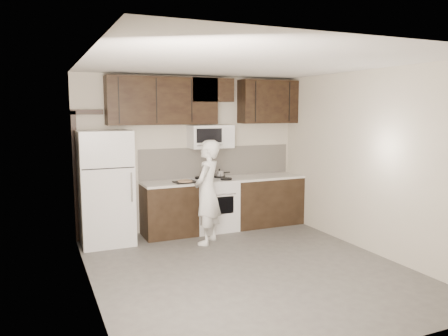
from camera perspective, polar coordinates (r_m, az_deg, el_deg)
floor at (r=6.03m, az=3.09°, el=-12.93°), size 4.50×4.50×0.00m
back_wall at (r=7.76m, az=-4.34°, el=1.93°), size 4.00×0.00×4.00m
ceiling at (r=5.68m, az=3.29°, el=13.52°), size 4.50×4.50×0.00m
counter_run at (r=7.83m, az=0.66°, el=-4.62°), size 2.95×0.64×0.91m
stove at (r=7.71m, az=-1.39°, el=-4.77°), size 0.76×0.66×0.94m
backsplash at (r=7.94m, az=-0.90°, el=0.85°), size 2.90×0.02×0.54m
upper_cabinets at (r=7.63m, az=-2.48°, el=8.86°), size 3.48×0.35×0.78m
microwave at (r=7.66m, az=-1.76°, el=4.13°), size 0.76×0.42×0.40m
refrigerator at (r=7.10m, az=-15.21°, el=-2.50°), size 0.80×0.76×1.80m
door_trim at (r=7.32m, az=-18.54°, el=0.42°), size 0.50×0.08×2.12m
saucepan at (r=7.83m, az=-0.59°, el=-0.77°), size 0.29×0.16×0.16m
baking_tray at (r=7.30m, az=-5.10°, el=-1.83°), size 0.38×0.30×0.02m
pizza at (r=7.30m, az=-5.10°, el=-1.70°), size 0.26×0.26×0.02m
person at (r=6.89m, az=-2.18°, el=-3.18°), size 0.70×0.71×1.65m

